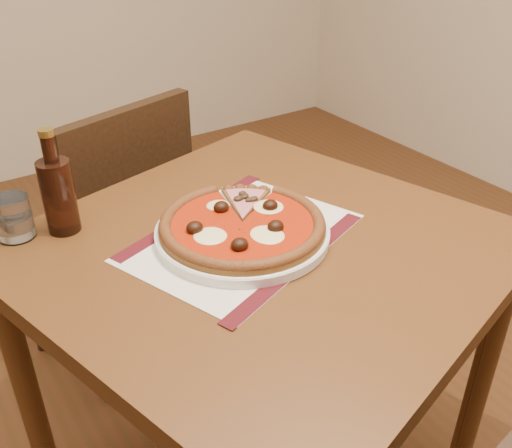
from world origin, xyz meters
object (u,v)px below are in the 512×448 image
Objects in this scene: bottle at (58,193)px; plate at (242,233)px; chair_far at (116,226)px; table at (262,287)px; pizza at (242,224)px; water_glass at (13,218)px.

plate is at bearing -38.89° from bottle.
table is at bearing 78.55° from chair_far.
pizza is (0.04, -0.61, 0.29)m from chair_far.
chair_far is (-0.06, 0.64, -0.16)m from table.
pizza is 0.34m from bottle.
bottle is (0.08, -0.02, 0.04)m from water_glass.
chair_far is 4.19× the size of bottle.
bottle reaches higher than plate.
water_glass is (-0.31, -0.37, 0.30)m from chair_far.
table is 0.42m from bottle.
chair_far is 0.57m from bottle.
table is 0.12m from plate.
water_glass is (-0.35, 0.24, 0.01)m from pizza.
bottle is at bearing 139.08° from table.
bottle is at bearing 141.11° from plate.
table is 1.15× the size of chair_far.
plate is (0.04, -0.61, 0.27)m from chair_far.
chair_far reaches higher than plate.
table is at bearing -58.47° from plate.
bottle is at bearing 43.29° from chair_far.
chair_far reaches higher than water_glass.
chair_far is 0.67m from plate.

